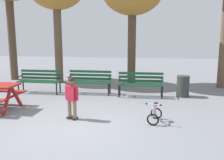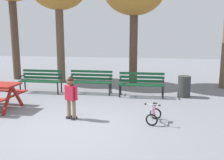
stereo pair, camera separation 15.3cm
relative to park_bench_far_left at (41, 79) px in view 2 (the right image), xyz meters
name	(u,v)px [view 2 (the right image)]	position (x,y,z in m)	size (l,w,h in m)	color
ground	(69,126)	(2.24, -3.33, -0.51)	(36.00, 36.00, 0.00)	slate
park_bench_far_left	(41,79)	(0.00, 0.00, 0.00)	(1.60, 0.47, 0.85)	#144728
park_bench_left	(91,80)	(1.90, 0.15, 0.00)	(1.60, 0.47, 0.85)	#144728
park_bench_right	(141,82)	(3.80, -0.04, 0.00)	(1.61, 0.49, 0.85)	#144728
child_standing	(71,94)	(2.13, -2.78, 0.15)	(0.39, 0.25, 1.11)	#7F664C
kids_bicycle	(154,115)	(4.26, -2.69, -0.31)	(0.45, 0.61, 0.54)	black
trash_bin	(184,86)	(5.29, 0.15, -0.14)	(0.44, 0.44, 0.75)	#2D332D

